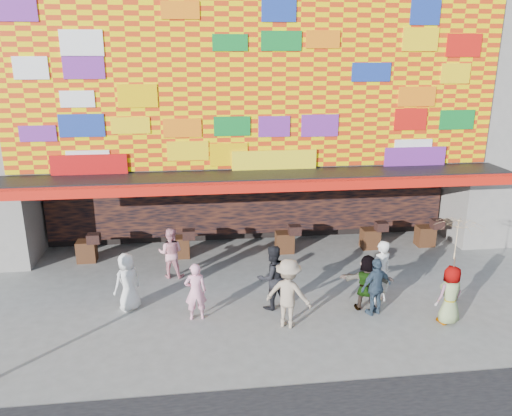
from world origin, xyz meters
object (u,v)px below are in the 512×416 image
(ped_b, at_px, (196,292))
(ped_c, at_px, (272,277))
(ped_a, at_px, (128,282))
(ped_e, at_px, (376,287))
(parasol, at_px, (457,239))
(ped_f, at_px, (367,283))
(ped_g, at_px, (450,295))
(ped_i, at_px, (171,253))
(ped_d, at_px, (288,293))
(ped_h, at_px, (380,272))

(ped_b, height_order, ped_c, ped_c)
(ped_a, bearing_deg, ped_e, 131.64)
(ped_e, bearing_deg, parasol, 139.73)
(parasol, bearing_deg, ped_a, 168.15)
(ped_f, height_order, ped_g, ped_g)
(ped_a, relative_size, parasol, 0.78)
(ped_b, bearing_deg, ped_e, 173.22)
(ped_e, height_order, parasol, parasol)
(ped_g, relative_size, parasol, 0.76)
(ped_i, xyz_separation_m, parasol, (6.98, -3.57, 1.46))
(ped_e, relative_size, parasol, 0.77)
(ped_b, height_order, ped_e, ped_e)
(ped_c, xyz_separation_m, ped_d, (0.25, -0.97, 0.01))
(ped_d, distance_m, ped_i, 4.39)
(ped_c, xyz_separation_m, ped_h, (2.93, -0.04, 0.01))
(ped_b, distance_m, ped_c, 2.03)
(ped_a, xyz_separation_m, ped_b, (1.75, -0.72, -0.03))
(ped_g, bearing_deg, ped_c, -33.21)
(ped_f, xyz_separation_m, parasol, (1.82, -0.93, 1.47))
(ped_h, bearing_deg, ped_a, -23.22)
(ped_c, distance_m, ped_i, 3.53)
(parasol, bearing_deg, ped_g, 180.00)
(ped_h, relative_size, ped_i, 1.14)
(ped_f, distance_m, ped_i, 5.80)
(ped_h, bearing_deg, ped_f, 15.77)
(ped_i, bearing_deg, ped_d, 142.47)
(ped_g, height_order, ped_h, ped_h)
(ped_b, distance_m, ped_f, 4.44)
(ped_i, bearing_deg, ped_a, 71.35)
(ped_i, bearing_deg, ped_f, 162.80)
(ped_f, height_order, ped_i, ped_i)
(ped_b, xyz_separation_m, ped_f, (4.44, -0.03, -0.00))
(ped_e, relative_size, ped_f, 1.02)
(ped_c, distance_m, parasol, 4.66)
(ped_e, distance_m, ped_i, 6.06)
(ped_h, bearing_deg, ped_i, -41.88)
(ped_e, distance_m, ped_g, 1.79)
(ped_b, xyz_separation_m, parasol, (6.25, -0.96, 1.47))
(ped_a, height_order, ped_f, ped_a)
(ped_d, bearing_deg, ped_g, -157.54)
(ped_e, height_order, ped_g, ped_e)
(ped_g, height_order, ped_i, ped_i)
(ped_c, bearing_deg, ped_f, 148.98)
(ped_b, xyz_separation_m, ped_h, (4.92, 0.32, 0.12))
(ped_a, bearing_deg, ped_i, -157.58)
(ped_h, height_order, parasol, parasol)
(ped_b, relative_size, ped_c, 0.87)
(ped_d, bearing_deg, ped_h, -133.46)
(ped_i, bearing_deg, parasol, 162.82)
(ped_e, bearing_deg, ped_h, -137.62)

